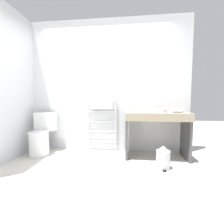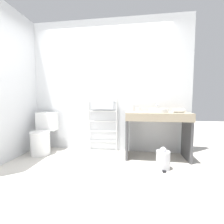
{
  "view_description": "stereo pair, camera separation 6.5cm",
  "coord_description": "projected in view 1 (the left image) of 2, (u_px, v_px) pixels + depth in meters",
  "views": [
    {
      "loc": [
        0.48,
        -1.82,
        1.05
      ],
      "look_at": [
        0.2,
        0.67,
        0.84
      ],
      "focal_mm": 24.0,
      "sensor_mm": 36.0,
      "label": 1
    },
    {
      "loc": [
        0.54,
        -1.81,
        1.05
      ],
      "look_at": [
        0.2,
        0.67,
        0.84
      ],
      "focal_mm": 24.0,
      "sensor_mm": 36.0,
      "label": 2
    }
  ],
  "objects": [
    {
      "name": "toilet",
      "position": [
        41.0,
        136.0,
        2.9
      ],
      "size": [
        0.4,
        0.53,
        0.8
      ],
      "color": "white",
      "rests_on": "ground_plane"
    },
    {
      "name": "faucet",
      "position": [
        156.0,
        107.0,
        2.82
      ],
      "size": [
        0.02,
        0.1,
        0.13
      ],
      "color": "silver",
      "rests_on": "vanity_counter"
    },
    {
      "name": "towel_radiator",
      "position": [
        102.0,
        114.0,
        3.03
      ],
      "size": [
        0.6,
        0.06,
        1.06
      ],
      "color": "silver",
      "rests_on": "ground_plane"
    },
    {
      "name": "hair_dryer",
      "position": [
        178.0,
        110.0,
        2.55
      ],
      "size": [
        0.23,
        0.16,
        0.07
      ],
      "color": "white",
      "rests_on": "vanity_counter"
    },
    {
      "name": "vanity_counter",
      "position": [
        156.0,
        126.0,
        2.69
      ],
      "size": [
        1.09,
        0.56,
        0.83
      ],
      "color": "gray",
      "rests_on": "ground_plane"
    },
    {
      "name": "trash_bin",
      "position": [
        163.0,
        159.0,
        2.29
      ],
      "size": [
        0.21,
        0.24,
        0.34
      ],
      "color": "silver",
      "rests_on": "ground_plane"
    },
    {
      "name": "cup_near_edge",
      "position": [
        138.0,
        109.0,
        2.85
      ],
      "size": [
        0.07,
        0.07,
        0.09
      ],
      "color": "white",
      "rests_on": "vanity_counter"
    },
    {
      "name": "wall_side",
      "position": [
        10.0,
        84.0,
        2.61
      ],
      "size": [
        0.12,
        1.81,
        2.65
      ],
      "primitive_type": "cube",
      "color": "silver",
      "rests_on": "ground_plane"
    },
    {
      "name": "wall_back",
      "position": [
        106.0,
        86.0,
        3.09
      ],
      "size": [
        3.31,
        0.12,
        2.65
      ],
      "primitive_type": "cube",
      "color": "silver",
      "rests_on": "ground_plane"
    },
    {
      "name": "cup_near_wall",
      "position": [
        132.0,
        109.0,
        2.92
      ],
      "size": [
        0.07,
        0.07,
        0.09
      ],
      "color": "white",
      "rests_on": "vanity_counter"
    },
    {
      "name": "ground_plane",
      "position": [
        91.0,
        181.0,
        1.94
      ],
      "size": [
        12.0,
        12.0,
        0.0
      ],
      "primitive_type": "plane",
      "color": "beige"
    },
    {
      "name": "sink_basin",
      "position": [
        158.0,
        110.0,
        2.65
      ],
      "size": [
        0.33,
        0.33,
        0.06
      ],
      "color": "white",
      "rests_on": "vanity_counter"
    }
  ]
}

